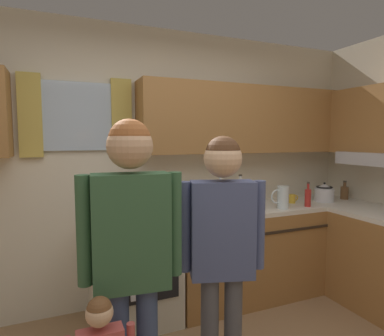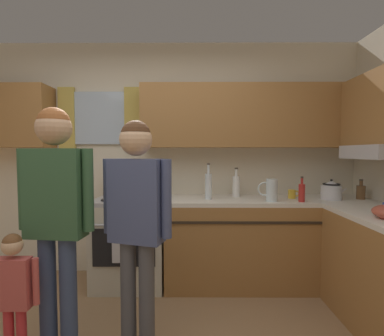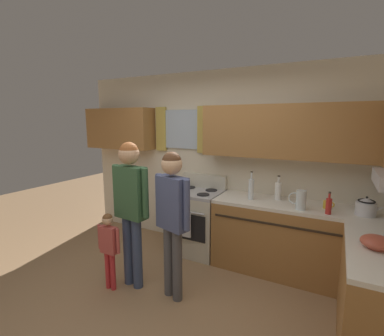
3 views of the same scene
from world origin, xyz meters
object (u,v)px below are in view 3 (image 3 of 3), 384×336
object	(u,v)px
adult_holding_child	(131,198)
small_child	(109,242)
bottle_tall_clear	(251,189)
mug_mustard_yellow	(327,205)
adult_in_plaid	(172,208)
stove_oven	(196,220)
stovetop_kettle	(366,207)
water_pitcher	(300,200)
bottle_sauce_red	(329,206)
mixing_bowl	(376,242)
bottle_milk_white	(278,190)

from	to	relation	value
adult_holding_child	small_child	world-z (taller)	adult_holding_child
bottle_tall_clear	mug_mustard_yellow	world-z (taller)	bottle_tall_clear
bottle_tall_clear	adult_in_plaid	size ratio (longest dim) A/B	0.23
stove_oven	bottle_tall_clear	distance (m)	0.99
stove_oven	small_child	size ratio (longest dim) A/B	1.23
bottle_tall_clear	adult_holding_child	xyz separation A→B (m)	(-1.06, -1.07, 0.01)
adult_in_plaid	small_child	bearing A→B (deg)	-163.63
stovetop_kettle	water_pitcher	bearing A→B (deg)	-169.81
bottle_tall_clear	bottle_sauce_red	size ratio (longest dim) A/B	1.49
bottle_tall_clear	bottle_sauce_red	world-z (taller)	bottle_tall_clear
stove_oven	adult_in_plaid	size ratio (longest dim) A/B	0.69
stovetop_kettle	mixing_bowl	world-z (taller)	stovetop_kettle
mixing_bowl	small_child	bearing A→B (deg)	-171.61
bottle_milk_white	small_child	xyz separation A→B (m)	(-1.54, -1.40, -0.46)
bottle_milk_white	adult_holding_child	distance (m)	1.83
bottle_tall_clear	small_child	size ratio (longest dim) A/B	0.41
bottle_tall_clear	stovetop_kettle	world-z (taller)	bottle_tall_clear
water_pitcher	small_child	xyz separation A→B (m)	(-1.84, -1.12, -0.45)
water_pitcher	adult_holding_child	bearing A→B (deg)	-150.58
mug_mustard_yellow	bottle_tall_clear	bearing A→B (deg)	-176.68
bottle_sauce_red	adult_holding_child	xyz separation A→B (m)	(-1.95, -0.91, 0.06)
water_pitcher	stove_oven	bearing A→B (deg)	172.59
mug_mustard_yellow	mixing_bowl	bearing A→B (deg)	-67.55
bottle_milk_white	adult_in_plaid	xyz separation A→B (m)	(-0.84, -1.19, -0.02)
mixing_bowl	adult_holding_child	bearing A→B (deg)	-175.34
mug_mustard_yellow	water_pitcher	bearing A→B (deg)	-145.95
mug_mustard_yellow	adult_in_plaid	bearing A→B (deg)	-142.18
bottle_tall_clear	small_child	distance (m)	1.82
bottle_sauce_red	small_child	size ratio (longest dim) A/B	0.27
bottle_tall_clear	mug_mustard_yellow	size ratio (longest dim) A/B	3.05
stovetop_kettle	adult_in_plaid	size ratio (longest dim) A/B	0.17
bottle_milk_white	stovetop_kettle	world-z (taller)	bottle_milk_white
adult_in_plaid	small_child	world-z (taller)	adult_in_plaid
adult_holding_child	stovetop_kettle	bearing A→B (deg)	24.55
bottle_milk_white	stovetop_kettle	distance (m)	0.96
stovetop_kettle	bottle_milk_white	bearing A→B (deg)	169.72
bottle_tall_clear	bottle_milk_white	world-z (taller)	bottle_tall_clear
mug_mustard_yellow	water_pitcher	world-z (taller)	water_pitcher
stove_oven	mixing_bowl	xyz separation A→B (m)	(2.07, -0.93, 0.48)
stovetop_kettle	bottle_sauce_red	bearing A→B (deg)	-158.20
stovetop_kettle	adult_in_plaid	world-z (taller)	adult_in_plaid
bottle_tall_clear	bottle_sauce_red	distance (m)	0.91
mixing_bowl	small_child	distance (m)	2.55
mug_mustard_yellow	stovetop_kettle	bearing A→B (deg)	-10.28
stovetop_kettle	adult_holding_child	xyz separation A→B (m)	(-2.30, -1.05, 0.06)
bottle_milk_white	water_pitcher	distance (m)	0.41
mixing_bowl	mug_mustard_yellow	bearing A→B (deg)	112.45
bottle_sauce_red	mixing_bowl	xyz separation A→B (m)	(0.37, -0.72, -0.05)
stovetop_kettle	adult_holding_child	world-z (taller)	adult_holding_child
adult_holding_child	small_child	size ratio (longest dim) A/B	1.87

